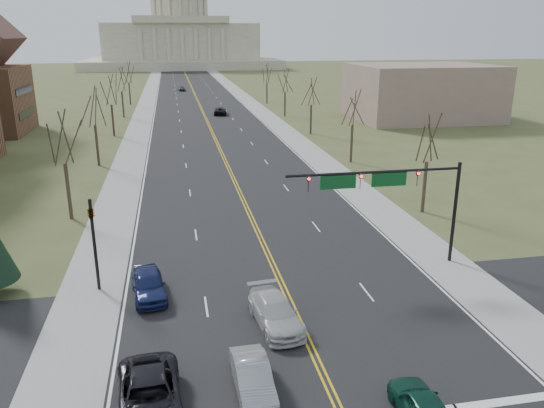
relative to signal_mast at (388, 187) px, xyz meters
name	(u,v)px	position (x,y,z in m)	size (l,w,h in m)	color
ground	(338,407)	(-7.45, -13.50, -5.76)	(600.00, 600.00, 0.00)	#454D26
road	(198,102)	(-7.45, 96.50, -5.76)	(20.00, 380.00, 0.01)	black
cross_road	(304,334)	(-7.45, -7.50, -5.76)	(120.00, 14.00, 0.01)	black
sidewalk_left	(147,103)	(-19.45, 96.50, -5.75)	(4.00, 380.00, 0.03)	gray
sidewalk_right	(248,101)	(4.55, 96.50, -5.75)	(4.00, 380.00, 0.03)	gray
center_line	(198,102)	(-7.45, 96.50, -5.75)	(0.42, 380.00, 0.01)	gold
edge_line_left	(156,103)	(-17.25, 96.50, -5.75)	(0.15, 380.00, 0.01)	silver
edge_line_right	(239,101)	(2.35, 96.50, -5.75)	(0.15, 380.00, 0.01)	silver
stop_bar	(456,408)	(-2.45, -14.50, -5.75)	(9.50, 0.50, 0.01)	silver
capitol	(181,37)	(-7.45, 236.41, 8.44)	(90.00, 60.00, 50.00)	beige
signal_mast	(388,187)	(0.00, 0.00, 0.00)	(12.12, 0.44, 7.20)	black
signal_left	(93,235)	(-18.95, 0.00, -2.05)	(0.32, 0.36, 6.00)	black
tree_r_0	(429,141)	(8.05, 10.50, 0.79)	(3.74, 3.74, 8.50)	#322A1E
tree_l_0	(62,140)	(-22.95, 14.50, 1.18)	(3.96, 3.96, 9.00)	#322A1E
tree_r_1	(353,110)	(8.05, 30.50, 0.79)	(3.74, 3.74, 8.50)	#322A1E
tree_l_1	(93,109)	(-22.95, 34.50, 1.18)	(3.96, 3.96, 9.00)	#322A1E
tree_r_2	(311,93)	(8.05, 50.50, 0.79)	(3.74, 3.74, 8.50)	#322A1E
tree_l_2	(110,92)	(-22.95, 54.50, 1.18)	(3.96, 3.96, 9.00)	#322A1E
tree_r_3	(285,82)	(8.05, 70.50, 0.79)	(3.74, 3.74, 8.50)	#322A1E
tree_l_3	(121,81)	(-22.95, 74.50, 1.18)	(3.96, 3.96, 9.00)	#322A1E
tree_r_4	(267,75)	(8.05, 90.50, 0.79)	(3.74, 3.74, 8.50)	#322A1E
tree_l_4	(128,73)	(-22.95, 94.50, 1.18)	(3.96, 3.96, 9.00)	#322A1E
bldg_right_mass	(421,92)	(32.55, 62.50, -0.76)	(25.00, 20.00, 10.00)	#80665B
car_nb_inner_lead	(423,408)	(-4.32, -15.05, -5.01)	(1.75, 4.35, 1.48)	#0C3729
car_sb_inner_lead	(253,378)	(-10.91, -11.79, -5.02)	(1.55, 4.44, 1.46)	gray
car_sb_outer_lead	(149,397)	(-15.41, -12.41, -4.93)	(2.72, 5.89, 1.64)	black
car_sb_inner_second	(275,312)	(-8.81, -6.29, -4.98)	(2.17, 5.33, 1.55)	#B7B7B7
car_sb_outer_second	(149,284)	(-15.80, -1.56, -4.94)	(1.92, 4.76, 1.62)	navy
car_far_nb	(220,111)	(-4.25, 74.84, -5.02)	(2.41, 5.23, 1.45)	black
car_far_sb	(181,88)	(-10.67, 123.56, -4.99)	(1.80, 4.48, 1.53)	#54585D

